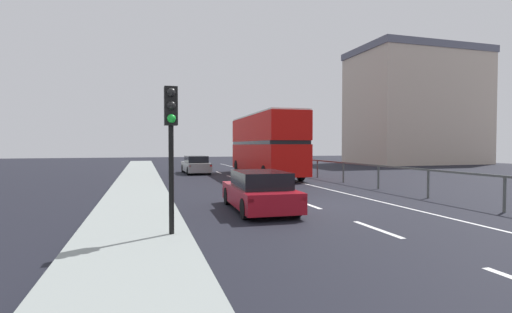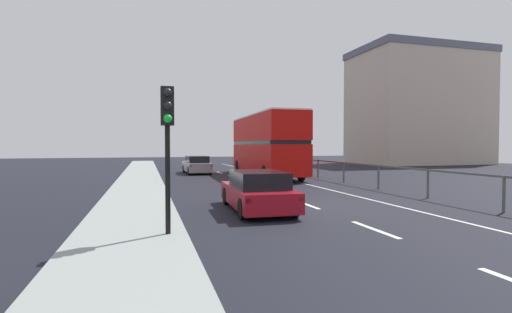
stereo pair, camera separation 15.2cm
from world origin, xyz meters
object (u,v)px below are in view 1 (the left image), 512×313
at_px(hatchback_car_near, 259,191).
at_px(traffic_signal_pole, 171,124).
at_px(double_decker_bus_red, 265,144).
at_px(sedan_car_ahead, 196,165).

bearing_deg(hatchback_car_near, traffic_signal_pole, -131.91).
xyz_separation_m(double_decker_bus_red, hatchback_car_near, (-4.68, -13.64, -1.70)).
bearing_deg(double_decker_bus_red, hatchback_car_near, -107.04).
relative_size(double_decker_bus_red, traffic_signal_pole, 3.27).
xyz_separation_m(hatchback_car_near, sedan_car_ahead, (0.21, 17.66, 0.02)).
bearing_deg(traffic_signal_pole, hatchback_car_near, 45.73).
bearing_deg(hatchback_car_near, sedan_car_ahead, 91.67).
relative_size(double_decker_bus_red, hatchback_car_near, 2.55).
xyz_separation_m(double_decker_bus_red, sedan_car_ahead, (-4.47, 4.02, -1.68)).
bearing_deg(sedan_car_ahead, traffic_signal_pole, -100.62).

